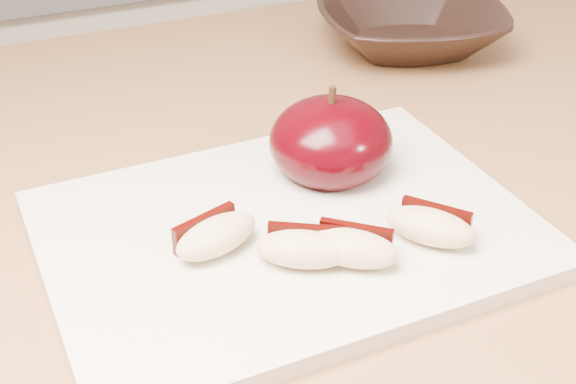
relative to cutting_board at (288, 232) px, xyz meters
name	(u,v)px	position (x,y,z in m)	size (l,w,h in m)	color
back_cabinet	(72,196)	(-0.06, 0.79, -0.44)	(2.40, 0.62, 0.94)	silver
cutting_board	(288,232)	(0.00, 0.00, 0.00)	(0.31, 0.23, 0.01)	silver
apple_half	(331,142)	(0.06, 0.05, 0.03)	(0.11, 0.11, 0.07)	black
apple_wedge_a	(215,235)	(-0.05, -0.01, 0.02)	(0.06, 0.05, 0.02)	#D5BC87
apple_wedge_b	(303,248)	(-0.01, -0.04, 0.02)	(0.06, 0.05, 0.02)	#D5BC87
apple_wedge_c	(352,247)	(0.02, -0.05, 0.02)	(0.06, 0.06, 0.02)	#D5BC87
apple_wedge_d	(431,226)	(0.08, -0.05, 0.02)	(0.06, 0.06, 0.02)	#D5BC87
bowl	(409,25)	(0.24, 0.25, 0.02)	(0.18, 0.18, 0.04)	black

